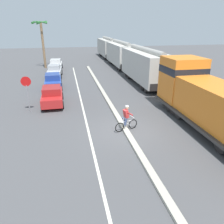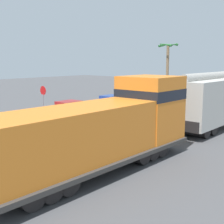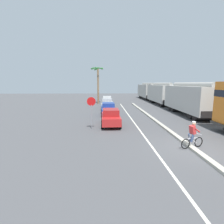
% 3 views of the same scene
% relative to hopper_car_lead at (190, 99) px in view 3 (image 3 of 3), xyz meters
% --- Properties ---
extents(ground_plane, '(120.00, 120.00, 0.00)m').
position_rel_hopper_car_lead_xyz_m(ground_plane, '(-5.47, -11.69, -2.08)').
color(ground_plane, '#4C4C4F').
extents(median_curb, '(0.36, 36.00, 0.16)m').
position_rel_hopper_car_lead_xyz_m(median_curb, '(-5.47, -5.69, -2.00)').
color(median_curb, '#B2AD9E').
rests_on(median_curb, ground).
extents(lane_stripe, '(0.14, 36.00, 0.01)m').
position_rel_hopper_car_lead_xyz_m(lane_stripe, '(-7.87, -5.69, -2.07)').
color(lane_stripe, silver).
rests_on(lane_stripe, ground).
extents(hopper_car_lead, '(2.90, 10.60, 4.18)m').
position_rel_hopper_car_lead_xyz_m(hopper_car_lead, '(0.00, 0.00, 0.00)').
color(hopper_car_lead, '#BBB8B1').
rests_on(hopper_car_lead, ground).
extents(hopper_car_middle, '(2.90, 10.60, 4.18)m').
position_rel_hopper_car_lead_xyz_m(hopper_car_middle, '(0.00, 11.60, 0.00)').
color(hopper_car_middle, '#BAB7AF').
rests_on(hopper_car_middle, ground).
extents(hopper_car_trailing, '(2.90, 10.60, 4.18)m').
position_rel_hopper_car_lead_xyz_m(hopper_car_trailing, '(0.00, 23.20, 0.00)').
color(hopper_car_trailing, '#AFACA5').
rests_on(hopper_car_trailing, ground).
extents(parked_car_red, '(1.88, 4.23, 1.62)m').
position_rel_hopper_car_lead_xyz_m(parked_car_red, '(-10.35, -5.44, -1.26)').
color(parked_car_red, red).
rests_on(parked_car_red, ground).
extents(parked_car_blue, '(1.94, 4.25, 1.62)m').
position_rel_hopper_car_lead_xyz_m(parked_car_blue, '(-10.50, 0.06, -1.26)').
color(parked_car_blue, '#28479E').
rests_on(parked_car_blue, ground).
extents(parked_car_silver, '(1.96, 4.26, 1.62)m').
position_rel_hopper_car_lead_xyz_m(parked_car_silver, '(-10.54, 5.88, -1.26)').
color(parked_car_silver, '#B7BABF').
rests_on(parked_car_silver, ground).
extents(parked_car_white, '(1.95, 4.26, 1.62)m').
position_rel_hopper_car_lead_xyz_m(parked_car_white, '(-10.50, 11.10, -1.26)').
color(parked_car_white, silver).
rests_on(parked_car_white, ground).
extents(cyclist, '(1.65, 0.65, 1.71)m').
position_rel_hopper_car_lead_xyz_m(cyclist, '(-5.40, -11.68, -1.26)').
color(cyclist, black).
rests_on(cyclist, ground).
extents(stop_sign, '(0.76, 0.08, 2.88)m').
position_rel_hopper_car_lead_xyz_m(stop_sign, '(-12.09, -6.91, -0.05)').
color(stop_sign, gray).
rests_on(stop_sign, ground).
extents(palm_tree_near, '(2.60, 2.72, 7.32)m').
position_rel_hopper_car_lead_xyz_m(palm_tree_near, '(-12.30, 12.98, 3.15)').
color(palm_tree_near, '#846647').
rests_on(palm_tree_near, ground).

